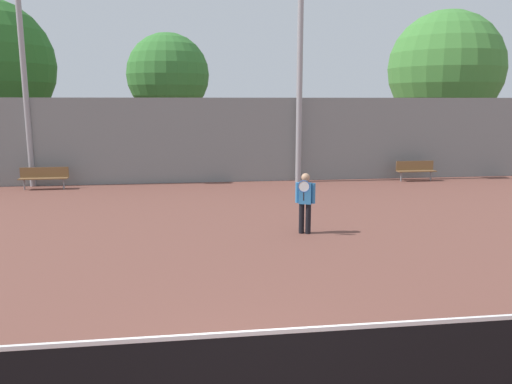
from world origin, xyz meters
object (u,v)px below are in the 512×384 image
(tennis_player, at_px, (305,200))
(tree_dark_dense, at_px, (168,75))
(tennis_net, at_px, (260,373))
(light_pole_center_back, at_px, (22,54))
(bench_courtside_far, at_px, (416,169))
(tree_green_tall, at_px, (445,69))
(bench_adjacent_court, at_px, (44,176))
(light_pole_near_left, at_px, (300,39))

(tennis_player, bearing_deg, tree_dark_dense, 126.13)
(tennis_net, bearing_deg, light_pole_center_back, 113.60)
(bench_courtside_far, distance_m, tree_green_tall, 8.70)
(bench_adjacent_court, bearing_deg, light_pole_near_left, 2.43)
(tennis_net, distance_m, tree_green_tall, 25.61)
(light_pole_center_back, bearing_deg, bench_adjacent_court, -48.59)
(bench_adjacent_court, relative_size, light_pole_near_left, 0.18)
(bench_courtside_far, bearing_deg, tree_green_tall, 54.65)
(light_pole_near_left, relative_size, tree_dark_dense, 1.44)
(bench_courtside_far, bearing_deg, light_pole_near_left, 175.10)
(bench_adjacent_court, bearing_deg, tennis_net, -67.46)
(bench_courtside_far, relative_size, light_pole_center_back, 0.20)
(bench_adjacent_court, height_order, tree_green_tall, tree_green_tall)
(light_pole_near_left, height_order, tree_dark_dense, light_pole_near_left)
(tree_green_tall, bearing_deg, tennis_net, -121.86)
(tree_green_tall, height_order, tree_dark_dense, tree_green_tall)
(light_pole_center_back, relative_size, tree_green_tall, 1.01)
(bench_courtside_far, bearing_deg, light_pole_center_back, 177.33)
(light_pole_near_left, xyz_separation_m, tree_green_tall, (9.37, 5.58, -0.77))
(bench_adjacent_court, relative_size, tree_green_tall, 0.22)
(light_pole_near_left, distance_m, light_pole_center_back, 10.99)
(tennis_player, relative_size, light_pole_near_left, 0.16)
(bench_adjacent_court, distance_m, light_pole_center_back, 4.78)
(bench_courtside_far, height_order, bench_adjacent_court, same)
(tennis_player, bearing_deg, bench_courtside_far, 70.90)
(tennis_net, xyz_separation_m, tree_green_tall, (13.30, 21.39, 4.62))
(light_pole_near_left, height_order, tree_green_tall, light_pole_near_left)
(tennis_net, distance_m, bench_courtside_far, 17.83)
(bench_courtside_far, xyz_separation_m, light_pole_center_back, (-16.07, 0.75, 4.68))
(tennis_player, xyz_separation_m, light_pole_center_back, (-9.30, 8.65, 4.31))
(light_pole_near_left, relative_size, light_pole_center_back, 1.20)
(bench_courtside_far, xyz_separation_m, tree_dark_dense, (-10.75, 7.33, 4.24))
(light_pole_near_left, distance_m, tree_green_tall, 10.94)
(bench_courtside_far, relative_size, tree_green_tall, 0.21)
(bench_courtside_far, height_order, tree_green_tall, tree_green_tall)
(tennis_net, xyz_separation_m, tree_dark_dense, (-1.72, 22.70, 4.24))
(light_pole_near_left, bearing_deg, tennis_net, -103.93)
(bench_courtside_far, height_order, light_pole_center_back, light_pole_center_back)
(bench_adjacent_court, bearing_deg, light_pole_center_back, 131.41)
(bench_courtside_far, distance_m, light_pole_center_back, 16.75)
(tree_green_tall, xyz_separation_m, tree_dark_dense, (-15.02, 1.31, -0.38))
(light_pole_center_back, bearing_deg, bench_courtside_far, -2.67)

